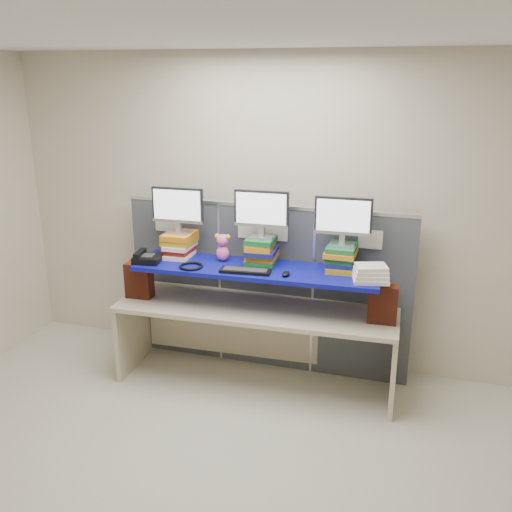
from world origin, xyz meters
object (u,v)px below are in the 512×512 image
(blue_board, at_px, (256,270))
(desk_phone, at_px, (147,258))
(desk, at_px, (256,322))
(monitor_right, at_px, (343,219))
(monitor_center, at_px, (261,211))
(monitor_left, at_px, (178,208))
(keyboard, at_px, (245,271))

(blue_board, bearing_deg, desk_phone, -174.05)
(desk, relative_size, monitor_right, 5.23)
(monitor_center, bearing_deg, monitor_left, -180.00)
(desk, bearing_deg, keyboard, -111.75)
(desk, xyz_separation_m, monitor_right, (0.68, 0.15, 0.93))
(keyboard, bearing_deg, monitor_left, 155.85)
(desk, relative_size, desk_phone, 9.69)
(monitor_left, xyz_separation_m, monitor_center, (0.74, 0.03, 0.01))
(monitor_left, bearing_deg, monitor_right, -0.00)
(monitor_left, height_order, monitor_center, monitor_center)
(blue_board, height_order, monitor_left, monitor_left)
(desk, height_order, desk_phone, desk_phone)
(monitor_left, distance_m, keyboard, 0.83)
(monitor_right, xyz_separation_m, desk_phone, (-1.61, -0.28, -0.40))
(monitor_center, bearing_deg, keyboard, -105.24)
(monitor_right, bearing_deg, desk_phone, -172.41)
(monitor_left, height_order, keyboard, monitor_left)
(desk, relative_size, blue_board, 1.18)
(desk, bearing_deg, monitor_center, 82.68)
(desk_phone, bearing_deg, monitor_left, 39.67)
(monitor_center, distance_m, monitor_right, 0.67)
(desk, relative_size, monitor_left, 5.23)
(blue_board, bearing_deg, monitor_center, 82.68)
(desk, height_order, monitor_right, monitor_right)
(desk_phone, bearing_deg, monitor_center, 7.13)
(monitor_center, xyz_separation_m, keyboard, (-0.06, -0.26, -0.44))
(monitor_center, xyz_separation_m, desk_phone, (-0.94, -0.25, -0.42))
(blue_board, distance_m, monitor_left, 0.86)
(monitor_right, bearing_deg, monitor_center, 180.00)
(desk, distance_m, monitor_center, 0.95)
(monitor_left, relative_size, keyboard, 1.09)
(monitor_center, distance_m, keyboard, 0.51)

